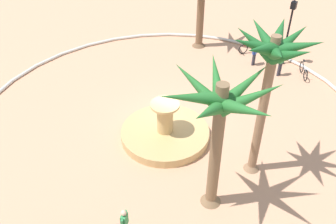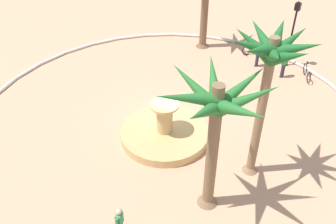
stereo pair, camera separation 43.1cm
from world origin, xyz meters
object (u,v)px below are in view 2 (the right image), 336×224
Objects in this scene: person_cyclist_photo at (258,54)px; person_pedestrian_stroll at (120,222)px; palm_tree_mid_plaza at (216,114)px; person_cyclist_helmet at (284,64)px; lamppost at (293,29)px; bicycle_by_lamppost at (307,73)px; palm_tree_by_curb at (269,64)px; bicycle_red_frame at (253,49)px; fountain at (165,132)px.

person_pedestrian_stroll is at bearing 94.83° from person_cyclist_photo.
palm_tree_mid_plaza is 11.93m from person_cyclist_helmet.
lamppost is 2.72× the size of person_cyclist_photo.
lamppost is at bearing -90.92° from person_pedestrian_stroll.
lamppost is 2.58× the size of person_cyclist_helmet.
person_pedestrian_stroll is at bearing 82.89° from bicycle_by_lamppost.
person_cyclist_helmet is at bearing 30.59° from bicycle_by_lamppost.
palm_tree_by_curb is 10.72m from bicycle_by_lamppost.
person_cyclist_helmet is at bearing 148.16° from bicycle_red_frame.
fountain is at bearing -30.71° from palm_tree_mid_plaza.
palm_tree_by_curb reaches higher than bicycle_by_lamppost.
person_cyclist_photo is at bearing 7.69° from bicycle_by_lamppost.
lamppost reaches higher than person_cyclist_helmet.
lamppost reaches higher than person_cyclist_photo.
bicycle_red_frame is (4.69, -10.31, -5.24)m from palm_tree_by_curb.
palm_tree_mid_plaza is 13.10m from lamppost.
palm_tree_mid_plaza is 4.36× the size of bicycle_red_frame.
person_pedestrian_stroll is at bearing 67.51° from palm_tree_by_curb.
bicycle_by_lamppost is at bearing -149.41° from person_cyclist_helmet.
lamppost is at bearing 175.93° from bicycle_red_frame.
palm_tree_by_curb is 10.82m from lamppost.
fountain is at bearing 77.69° from lamppost.
fountain is at bearing -70.31° from person_pedestrian_stroll.
palm_tree_by_curb is 10.76m from person_cyclist_photo.
fountain is 2.63× the size of person_cyclist_helmet.
palm_tree_by_curb is 8.09m from person_pedestrian_stroll.
lamppost is 2.57m from person_cyclist_photo.
fountain is 2.81× the size of person_pedestrian_stroll.
bicycle_by_lamppost is at bearing -90.26° from palm_tree_mid_plaza.
palm_tree_by_curb is at bearing 102.42° from person_cyclist_helmet.
palm_tree_mid_plaza is at bearing 107.29° from bicycle_red_frame.
lamppost is (2.25, -10.13, -3.05)m from palm_tree_by_curb.
lamppost is at bearing -77.49° from palm_tree_by_curb.
bicycle_red_frame is 0.88× the size of person_cyclist_photo.
lamppost is at bearing -102.31° from fountain.
person_cyclist_helmet is at bearing 169.85° from person_cyclist_photo.
bicycle_red_frame is 0.83× the size of person_cyclist_helmet.
palm_tree_mid_plaza is 12.60m from person_cyclist_photo.
lamppost is 2.28m from person_cyclist_helmet.
palm_tree_by_curb reaches higher than person_cyclist_helmet.
bicycle_red_frame is at bearing -72.71° from palm_tree_mid_plaza.
fountain reaches higher than bicycle_red_frame.
palm_tree_mid_plaza reaches higher than fountain.
person_pedestrian_stroll is at bearing 87.57° from person_cyclist_helmet.
fountain is 0.64× the size of palm_tree_by_curb.
bicycle_by_lamppost is at bearing -97.11° from person_pedestrian_stroll.
palm_tree_by_curb is at bearing -175.23° from fountain.
palm_tree_mid_plaza reaches higher than lamppost.
palm_tree_mid_plaza reaches higher than bicycle_red_frame.
bicycle_red_frame is (2.44, -0.17, -2.18)m from lamppost.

